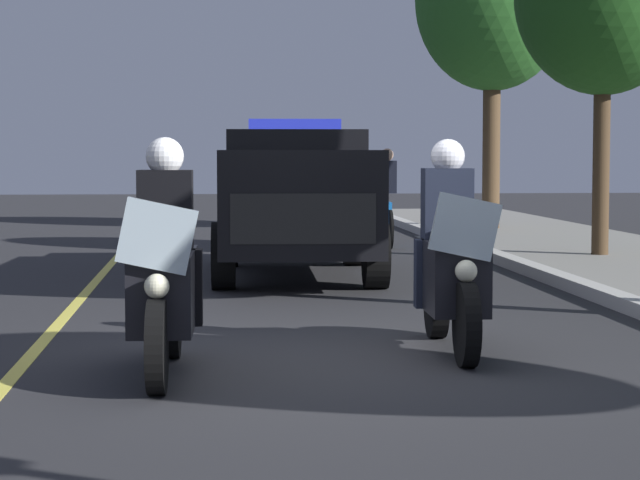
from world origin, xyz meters
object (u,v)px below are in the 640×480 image
object	(u,v)px
police_motorcycle_lead_right	(451,265)
police_motorcycle_lead_left	(164,278)
tree_behind_suv	(493,0)
cyclist_background	(387,198)
police_suv	(295,195)

from	to	relation	value
police_motorcycle_lead_right	police_motorcycle_lead_left	bearing A→B (deg)	-69.03
tree_behind_suv	police_motorcycle_lead_left	bearing A→B (deg)	-20.95
police_motorcycle_lead_left	cyclist_background	distance (m)	12.65
police_motorcycle_lead_left	cyclist_background	bearing A→B (deg)	164.47
cyclist_background	police_suv	bearing A→B (deg)	-21.04
police_motorcycle_lead_left	police_suv	distance (m)	7.30
police_motorcycle_lead_right	police_suv	world-z (taller)	police_suv
cyclist_background	police_motorcycle_lead_right	bearing A→B (deg)	-5.65
police_suv	tree_behind_suv	world-z (taller)	tree_behind_suv
police_suv	tree_behind_suv	size ratio (longest dim) A/B	0.77
police_suv	police_motorcycle_lead_left	bearing A→B (deg)	-11.45
police_motorcycle_lead_left	police_suv	size ratio (longest dim) A/B	0.43
police_motorcycle_lead_left	police_motorcycle_lead_right	distance (m)	2.43
police_motorcycle_lead_right	cyclist_background	bearing A→B (deg)	174.35
police_motorcycle_lead_right	police_suv	xyz separation A→B (m)	(-6.28, -0.82, 0.37)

